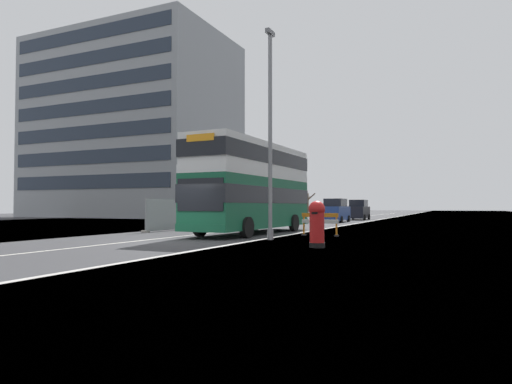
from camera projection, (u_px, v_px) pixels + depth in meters
name	position (u px, v px, depth m)	size (l,w,h in m)	color
ground	(186.00, 243.00, 18.75)	(140.00, 280.00, 0.10)	#38383A
double_decker_bus	(253.00, 186.00, 24.77)	(3.02, 10.77, 4.87)	#145638
lamppost_foreground	(270.00, 140.00, 20.28)	(0.29, 0.70, 9.44)	gray
red_pillar_postbox	(317.00, 222.00, 16.39)	(0.60, 0.60, 1.69)	black
roadworks_barrier	(320.00, 221.00, 22.61)	(1.87, 0.46, 1.15)	orange
construction_site_fence	(219.00, 214.00, 33.25)	(0.44, 17.20, 1.96)	#A8AAAD
car_oncoming_near	(336.00, 211.00, 42.05)	(1.96, 4.55, 2.17)	navy
car_receding_mid	(359.00, 210.00, 49.09)	(1.94, 3.99, 2.16)	black
bare_tree_far_verge_near	(269.00, 199.00, 60.80)	(2.72, 2.32, 4.72)	#4C3D2D
bare_tree_far_verge_mid	(308.00, 202.00, 72.14)	(2.49, 2.21, 4.70)	#4C3D2D
backdrop_office_block	(134.00, 129.00, 63.66)	(26.25, 17.39, 24.54)	gray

